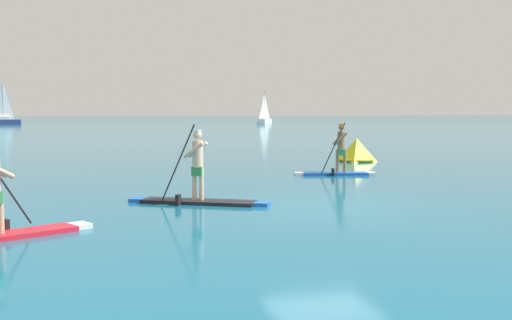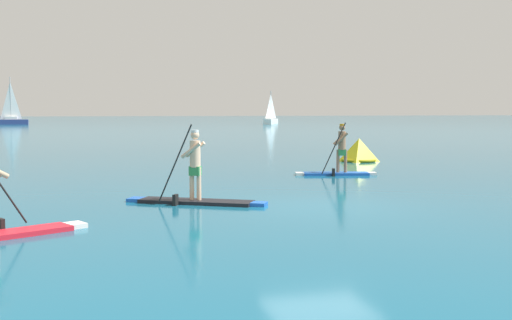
{
  "view_description": "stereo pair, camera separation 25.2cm",
  "coord_description": "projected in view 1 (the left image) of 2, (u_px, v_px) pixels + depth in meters",
  "views": [
    {
      "loc": [
        -5.26,
        -13.68,
        2.26
      ],
      "look_at": [
        -0.13,
        5.73,
        0.66
      ],
      "focal_mm": 44.0,
      "sensor_mm": 36.0,
      "label": 1
    },
    {
      "loc": [
        -5.01,
        -13.74,
        2.26
      ],
      "look_at": [
        -0.13,
        5.73,
        0.66
      ],
      "focal_mm": 44.0,
      "sensor_mm": 36.0,
      "label": 2
    }
  ],
  "objects": [
    {
      "name": "race_marker_buoy",
      "position": [
        357.0,
        151.0,
        27.59
      ],
      "size": [
        1.78,
        1.78,
        1.01
      ],
      "color": "yellow",
      "rests_on": "ground"
    },
    {
      "name": "ground",
      "position": [
        324.0,
        206.0,
        14.7
      ],
      "size": [
        440.0,
        440.0,
        0.0
      ],
      "primitive_type": "plane",
      "color": "#145B7A"
    },
    {
      "name": "sailboat_right_horizon",
      "position": [
        264.0,
        119.0,
        100.99
      ],
      "size": [
        3.71,
        5.53,
        5.36
      ],
      "rotation": [
        0.0,
        0.0,
        1.09
      ],
      "color": "white",
      "rests_on": "ground"
    },
    {
      "name": "paddleboarder_far_right",
      "position": [
        337.0,
        162.0,
        21.84
      ],
      "size": [
        2.84,
        1.12,
        1.89
      ],
      "rotation": [
        0.0,
        0.0,
        2.92
      ],
      "color": "blue",
      "rests_on": "ground"
    },
    {
      "name": "sailboat_left_horizon",
      "position": [
        4.0,
        118.0,
        96.75
      ],
      "size": [
        5.05,
        1.59,
        7.31
      ],
      "rotation": [
        0.0,
        0.0,
        3.19
      ],
      "color": "navy",
      "rests_on": "ground"
    },
    {
      "name": "paddleboarder_near_left",
      "position": [
        0.0,
        217.0,
        10.98
      ],
      "size": [
        3.09,
        1.91,
        1.76
      ],
      "rotation": [
        0.0,
        0.0,
        0.5
      ],
      "color": "red",
      "rests_on": "ground"
    },
    {
      "name": "paddleboarder_mid_center",
      "position": [
        197.0,
        187.0,
        15.14
      ],
      "size": [
        3.28,
        2.02,
        1.99
      ],
      "rotation": [
        0.0,
        0.0,
        2.65
      ],
      "color": "black",
      "rests_on": "ground"
    }
  ]
}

